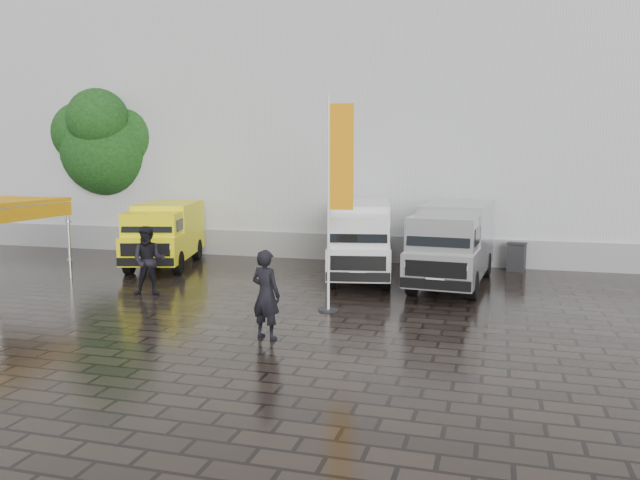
# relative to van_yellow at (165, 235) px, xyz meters

# --- Properties ---
(ground) EXTENTS (120.00, 120.00, 0.00)m
(ground) POSITION_rel_van_yellow_xyz_m (7.55, -4.91, -1.12)
(ground) COLOR black
(ground) RESTS_ON ground
(exhibition_hall) EXTENTS (44.00, 16.00, 12.00)m
(exhibition_hall) POSITION_rel_van_yellow_xyz_m (9.55, 11.09, 4.88)
(exhibition_hall) COLOR silver
(exhibition_hall) RESTS_ON ground
(hall_plinth) EXTENTS (44.00, 0.15, 1.00)m
(hall_plinth) POSITION_rel_van_yellow_xyz_m (9.55, 3.04, -0.62)
(hall_plinth) COLOR gray
(hall_plinth) RESTS_ON ground
(van_yellow) EXTENTS (3.08, 5.19, 2.25)m
(van_yellow) POSITION_rel_van_yellow_xyz_m (0.00, 0.00, 0.00)
(van_yellow) COLOR #FFF40D
(van_yellow) RESTS_ON ground
(van_white) EXTENTS (2.88, 5.80, 2.40)m
(van_white) POSITION_rel_van_yellow_xyz_m (7.22, -0.21, 0.08)
(van_white) COLOR white
(van_white) RESTS_ON ground
(van_silver) EXTENTS (2.37, 5.86, 2.48)m
(van_silver) POSITION_rel_van_yellow_xyz_m (10.19, -0.63, 0.11)
(van_silver) COLOR #B0B2B5
(van_silver) RESTS_ON ground
(flagpole) EXTENTS (0.88, 0.50, 5.41)m
(flagpole) POSITION_rel_van_yellow_xyz_m (7.58, -4.83, 1.93)
(flagpole) COLOR black
(flagpole) RESTS_ON ground
(tree) EXTENTS (3.87, 3.97, 6.94)m
(tree) POSITION_rel_van_yellow_xyz_m (-4.64, 3.53, 3.33)
(tree) COLOR black
(tree) RESTS_ON ground
(wheelie_bin) EXTENTS (0.70, 0.70, 1.00)m
(wheelie_bin) POSITION_rel_van_yellow_xyz_m (12.16, 2.44, -0.62)
(wheelie_bin) COLOR black
(wheelie_bin) RESTS_ON ground
(person_front) EXTENTS (0.82, 0.66, 1.94)m
(person_front) POSITION_rel_van_yellow_xyz_m (6.75, -7.57, -0.15)
(person_front) COLOR black
(person_front) RESTS_ON ground
(person_tent) EXTENTS (1.16, 1.03, 1.97)m
(person_tent) POSITION_rel_van_yellow_xyz_m (1.99, -4.38, -0.14)
(person_tent) COLOR black
(person_tent) RESTS_ON ground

